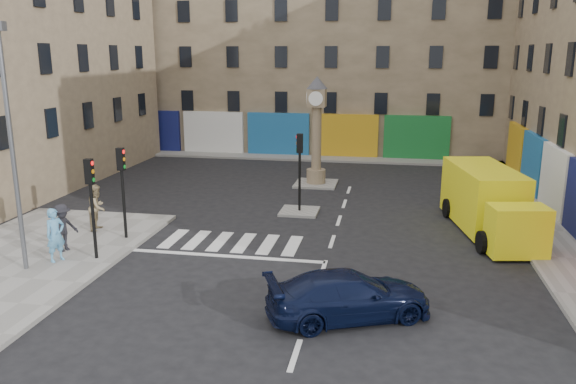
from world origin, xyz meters
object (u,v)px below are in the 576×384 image
(lamp_post, at_px, (11,137))
(pedestrian_blue, at_px, (55,235))
(traffic_light_island, at_px, (300,160))
(navy_sedan, at_px, (349,295))
(traffic_light_left_near, at_px, (91,193))
(yellow_van, at_px, (488,201))
(traffic_light_left_far, at_px, (122,178))
(clock_pillar, at_px, (317,124))
(pedestrian_dark, at_px, (63,228))
(pedestrian_tan, at_px, (97,207))

(lamp_post, bearing_deg, pedestrian_blue, 53.26)
(traffic_light_island, distance_m, lamp_post, 12.52)
(traffic_light_island, relative_size, navy_sedan, 0.77)
(traffic_light_left_near, height_order, yellow_van, traffic_light_left_near)
(traffic_light_left_far, bearing_deg, lamp_post, -116.57)
(traffic_light_left_far, relative_size, clock_pillar, 0.61)
(pedestrian_blue, bearing_deg, pedestrian_dark, 46.89)
(pedestrian_tan, bearing_deg, traffic_light_island, -66.31)
(traffic_light_left_far, distance_m, pedestrian_dark, 2.92)
(traffic_light_left_near, xyz_separation_m, pedestrian_dark, (-1.59, 0.50, -1.56))
(lamp_post, height_order, pedestrian_blue, lamp_post)
(traffic_light_left_far, bearing_deg, traffic_light_island, 40.60)
(traffic_light_island, distance_m, pedestrian_blue, 11.31)
(traffic_light_island, relative_size, pedestrian_blue, 1.89)
(traffic_light_left_near, relative_size, lamp_post, 0.45)
(traffic_light_island, xyz_separation_m, navy_sedan, (3.17, -10.64, -1.90))
(lamp_post, height_order, yellow_van, lamp_post)
(navy_sedan, distance_m, pedestrian_dark, 11.56)
(clock_pillar, bearing_deg, pedestrian_blue, -117.78)
(pedestrian_tan, bearing_deg, clock_pillar, -43.23)
(lamp_post, xyz_separation_m, pedestrian_blue, (0.66, 0.89, -3.66))
(pedestrian_dark, bearing_deg, pedestrian_blue, -133.90)
(lamp_post, height_order, navy_sedan, lamp_post)
(lamp_post, xyz_separation_m, clock_pillar, (8.20, 15.20, -1.24))
(pedestrian_blue, height_order, pedestrian_tan, pedestrian_blue)
(traffic_light_left_far, relative_size, lamp_post, 0.45)
(lamp_post, distance_m, clock_pillar, 17.31)
(traffic_light_left_near, bearing_deg, navy_sedan, -16.71)
(traffic_light_left_near, bearing_deg, pedestrian_tan, 117.05)
(lamp_post, height_order, pedestrian_dark, lamp_post)
(traffic_light_island, relative_size, pedestrian_dark, 2.02)
(yellow_van, height_order, pedestrian_blue, yellow_van)
(traffic_light_left_near, distance_m, yellow_van, 16.08)
(navy_sedan, bearing_deg, traffic_light_left_far, 37.23)
(traffic_light_left_near, xyz_separation_m, navy_sedan, (9.47, -2.84, -1.93))
(pedestrian_dark, bearing_deg, traffic_light_left_near, -80.50)
(pedestrian_tan, bearing_deg, traffic_light_left_near, -159.35)
(pedestrian_dark, bearing_deg, traffic_light_left_far, -12.75)
(yellow_van, relative_size, pedestrian_dark, 4.13)
(traffic_light_left_near, bearing_deg, lamp_post, -143.62)
(navy_sedan, bearing_deg, pedestrian_dark, 49.35)
(lamp_post, bearing_deg, traffic_light_left_near, 36.38)
(traffic_light_left_far, height_order, pedestrian_blue, traffic_light_left_far)
(traffic_light_left_far, xyz_separation_m, pedestrian_tan, (-1.63, 0.80, -1.49))
(pedestrian_blue, relative_size, pedestrian_tan, 1.00)
(traffic_light_left_far, relative_size, navy_sedan, 0.77)
(clock_pillar, height_order, yellow_van, clock_pillar)
(pedestrian_dark, bearing_deg, yellow_van, -42.80)
(lamp_post, bearing_deg, pedestrian_tan, 86.70)
(yellow_van, bearing_deg, traffic_light_left_near, -166.49)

